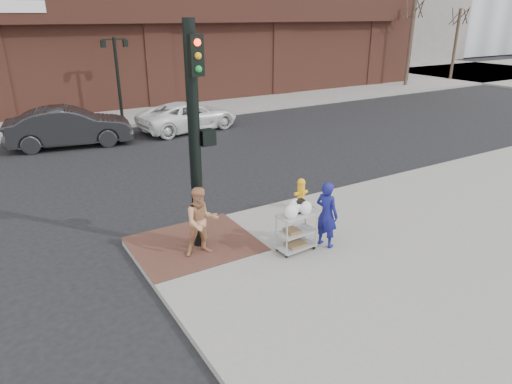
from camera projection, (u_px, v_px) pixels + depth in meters
ground at (235, 259)px, 10.39m from camera, size 220.00×220.00×0.00m
sidewalk_far at (187, 74)px, 41.89m from camera, size 65.00×36.00×0.15m
brick_curb_ramp at (194, 244)px, 10.76m from camera, size 2.80×2.40×0.01m
bare_tree_b at (461, 6)px, 36.31m from camera, size 1.80×1.80×6.70m
lamp_post at (117, 69)px, 23.15m from camera, size 1.32×0.22×4.00m
traffic_signal_pole at (196, 133)px, 9.74m from camera, size 0.61×0.51×5.00m
woman_blue at (327, 214)px, 10.42m from camera, size 0.53×0.66×1.58m
pedestrian_tan at (201, 222)px, 10.04m from camera, size 0.85×0.71×1.59m
sedan_dark at (70, 127)px, 19.02m from camera, size 5.22×2.59×1.64m
minivan_white at (188, 116)px, 21.75m from camera, size 5.10×2.88×1.34m
utility_cart at (296, 228)px, 10.27m from camera, size 0.91×0.55×1.22m
fire_hydrant at (301, 193)px, 12.57m from camera, size 0.41×0.29×0.88m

